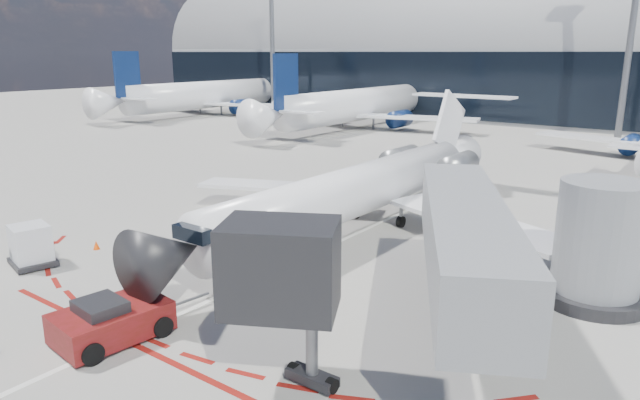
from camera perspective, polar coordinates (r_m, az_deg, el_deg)
The scene contains 13 objects.
ground at distance 28.34m, azimuth 0.39°, elevation -4.88°, with size 260.00×260.00×0.00m, color gray.
apron_centerline at distance 29.89m, azimuth 2.65°, elevation -3.83°, with size 0.25×40.00×0.01m, color silver.
apron_stop_bar at distance 20.94m, azimuth -19.02°, elevation -13.05°, with size 14.00×0.25×0.01m, color maroon.
terminal_building at distance 87.99m, azimuth 26.86°, elevation 12.45°, with size 150.00×24.15×24.00m.
jet_bridge at distance 20.54m, azimuth 17.84°, elevation -4.38°, with size 10.03×15.20×4.90m.
light_mast_west at distance 92.42m, azimuth -4.82°, elevation 16.42°, with size 0.70×0.70×25.00m, color slate.
light_mast_centre at distance 70.49m, azimuth 28.80°, elevation 15.34°, with size 0.70×0.70×25.00m, color slate.
regional_jet at distance 31.05m, azimuth 4.65°, elevation 1.35°, with size 22.85×28.18×7.06m.
pushback_tug at distance 20.83m, azimuth -20.16°, elevation -11.29°, with size 2.82×5.85×1.50m.
uld_container at distance 28.98m, azimuth -26.94°, elevation -4.10°, with size 2.36×2.13×1.90m.
safety_cone_left at distance 30.24m, azimuth -21.47°, elevation -4.22°, with size 0.32×0.32×0.44m, color #FC4A05.
bg_airliner_0 at distance 92.52m, azimuth -10.55°, elevation 12.19°, with size 36.96×39.14×11.96m, color white, non-canonical shape.
bg_airliner_1 at distance 74.42m, azimuth 4.32°, elevation 11.74°, with size 35.96×38.08×11.63m, color white, non-canonical shape.
Camera 1 is at (15.73, -21.60, 9.43)m, focal length 32.00 mm.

